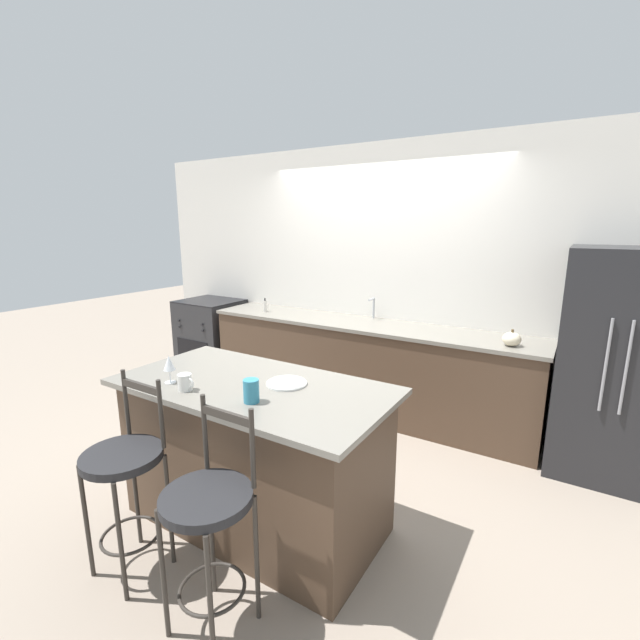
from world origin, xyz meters
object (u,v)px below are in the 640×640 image
object	(u,v)px
dinner_plate	(287,383)
wine_glass	(169,364)
bar_stool_far	(209,518)
soap_bottle	(265,306)
oven_range	(212,337)
coffee_mug	(185,382)
refrigerator	(612,364)
bar_stool_near	(126,473)
pumpkin_decoration	(512,339)
tumbler_cup	(251,391)

from	to	relation	value
dinner_plate	wine_glass	bearing A→B (deg)	-150.44
bar_stool_far	soap_bottle	bearing A→B (deg)	123.92
oven_range	coffee_mug	bearing A→B (deg)	-46.69
refrigerator	wine_glass	xyz separation A→B (m)	(-2.34, -2.14, 0.20)
oven_range	bar_stool_near	distance (m)	3.30
dinner_plate	pumpkin_decoration	bearing A→B (deg)	58.82
bar_stool_far	pumpkin_decoration	distance (m)	2.67
coffee_mug	soap_bottle	distance (m)	2.39
dinner_plate	refrigerator	bearing A→B (deg)	46.12
dinner_plate	soap_bottle	size ratio (longest dim) A/B	1.59
bar_stool_far	coffee_mug	distance (m)	0.82
pumpkin_decoration	tumbler_cup	bearing A→B (deg)	-117.16
bar_stool_near	wine_glass	world-z (taller)	wine_glass
refrigerator	coffee_mug	xyz separation A→B (m)	(-2.17, -2.18, 0.13)
tumbler_cup	soap_bottle	bearing A→B (deg)	127.24
wine_glass	soap_bottle	xyz separation A→B (m)	(-0.94, 2.08, -0.07)
bar_stool_near	pumpkin_decoration	size ratio (longest dim) A/B	7.63
dinner_plate	bar_stool_far	bearing A→B (deg)	-80.22
bar_stool_near	tumbler_cup	distance (m)	0.80
dinner_plate	tumbler_cup	size ratio (longest dim) A/B	1.92
oven_range	bar_stool_far	world-z (taller)	bar_stool_far
bar_stool_far	tumbler_cup	xyz separation A→B (m)	(-0.14, 0.48, 0.42)
bar_stool_near	soap_bottle	world-z (taller)	bar_stool_near
oven_range	coffee_mug	size ratio (longest dim) A/B	8.36
refrigerator	bar_stool_near	bearing A→B (deg)	-130.99
bar_stool_far	dinner_plate	distance (m)	0.89
oven_range	wine_glass	xyz separation A→B (m)	(1.91, -2.18, 0.59)
bar_stool_far	soap_bottle	distance (m)	3.07
bar_stool_far	wine_glass	xyz separation A→B (m)	(-0.76, 0.44, 0.48)
oven_range	wine_glass	size ratio (longest dim) A/B	5.51
bar_stool_far	wine_glass	size ratio (longest dim) A/B	6.38
bar_stool_far	coffee_mug	world-z (taller)	bar_stool_far
coffee_mug	soap_bottle	size ratio (longest dim) A/B	0.73
pumpkin_decoration	soap_bottle	bearing A→B (deg)	179.23
tumbler_cup	soap_bottle	size ratio (longest dim) A/B	0.83
bar_stool_near	bar_stool_far	xyz separation A→B (m)	(0.65, -0.02, 0.00)
refrigerator	dinner_plate	size ratio (longest dim) A/B	7.00
bar_stool_near	wine_glass	size ratio (longest dim) A/B	6.38
coffee_mug	oven_range	bearing A→B (deg)	133.31
coffee_mug	bar_stool_far	bearing A→B (deg)	-34.72
bar_stool_near	dinner_plate	world-z (taller)	bar_stool_near
dinner_plate	coffee_mug	world-z (taller)	coffee_mug
oven_range	pumpkin_decoration	size ratio (longest dim) A/B	6.59
dinner_plate	tumbler_cup	bearing A→B (deg)	-91.14
pumpkin_decoration	bar_stool_far	bearing A→B (deg)	-109.63
oven_range	pumpkin_decoration	xyz separation A→B (m)	(3.56, -0.13, 0.51)
oven_range	soap_bottle	distance (m)	1.11
bar_stool_far	bar_stool_near	bearing A→B (deg)	178.38
bar_stool_far	wine_glass	world-z (taller)	wine_glass
bar_stool_near	dinner_plate	distance (m)	1.00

